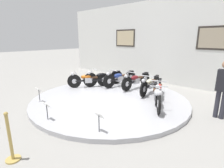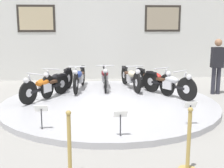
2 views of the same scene
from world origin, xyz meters
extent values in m
plane|color=gray|center=(0.00, 0.00, 0.00)|extent=(60.00, 60.00, 0.00)
cylinder|color=#ADADB2|center=(0.00, 0.00, 0.07)|extent=(5.78, 5.78, 0.13)
cube|color=silver|center=(0.00, 4.04, 2.12)|extent=(14.00, 0.20, 4.24)
cube|color=#2D2823|center=(-2.40, 3.93, 2.33)|extent=(1.40, 0.02, 1.00)
cube|color=#C6B289|center=(-2.40, 3.93, 2.33)|extent=(1.24, 0.02, 0.84)
cube|color=#2D2823|center=(2.40, 3.93, 2.33)|extent=(1.40, 0.02, 1.00)
cube|color=tan|center=(2.40, 3.93, 2.33)|extent=(1.24, 0.02, 0.84)
cylinder|color=black|center=(-2.11, -0.10, 0.44)|extent=(0.40, 0.54, 0.62)
cylinder|color=silver|center=(-2.11, -0.10, 0.44)|extent=(0.18, 0.21, 0.22)
cylinder|color=black|center=(-1.34, 1.00, 0.44)|extent=(0.40, 0.54, 0.62)
cylinder|color=silver|center=(-1.34, 1.00, 0.44)|extent=(0.18, 0.21, 0.22)
cube|color=black|center=(-1.73, 0.45, 0.44)|extent=(0.77, 1.06, 0.07)
cube|color=silver|center=(-1.75, 0.42, 0.46)|extent=(0.35, 0.38, 0.24)
ellipsoid|color=#D16619|center=(-1.81, 0.33, 0.62)|extent=(0.46, 0.52, 0.20)
cube|color=#472D1E|center=(-1.60, 0.63, 0.58)|extent=(0.35, 0.38, 0.07)
cube|color=black|center=(-1.34, 1.00, 0.70)|extent=(0.29, 0.35, 0.06)
cylinder|color=silver|center=(-2.03, 0.02, 0.64)|extent=(0.18, 0.23, 0.54)
cylinder|color=silver|center=(-1.97, 0.11, 0.90)|extent=(0.46, 0.34, 0.03)
sphere|color=silver|center=(-2.15, -0.15, 0.78)|extent=(0.15, 0.15, 0.15)
cylinder|color=black|center=(-1.69, 0.49, 0.46)|extent=(0.30, 0.64, 0.67)
cylinder|color=silver|center=(-1.69, 0.49, 0.46)|extent=(0.15, 0.24, 0.23)
cylinder|color=black|center=(-1.18, 1.74, 0.46)|extent=(0.30, 0.64, 0.67)
cylinder|color=silver|center=(-1.18, 1.74, 0.46)|extent=(0.15, 0.24, 0.23)
cube|color=black|center=(-1.44, 1.12, 0.46)|extent=(0.53, 1.18, 0.07)
cube|color=silver|center=(-1.45, 1.08, 0.48)|extent=(0.30, 0.37, 0.24)
ellipsoid|color=black|center=(-1.49, 0.99, 0.64)|extent=(0.38, 0.53, 0.20)
cube|color=#472D1E|center=(-1.35, 1.32, 0.60)|extent=(0.30, 0.37, 0.07)
cube|color=black|center=(-1.18, 1.74, 0.75)|extent=(0.23, 0.37, 0.06)
cylinder|color=silver|center=(-1.63, 0.63, 0.66)|extent=(0.13, 0.25, 0.54)
cylinder|color=silver|center=(-1.59, 0.73, 0.92)|extent=(0.51, 0.23, 0.03)
sphere|color=silver|center=(-1.71, 0.44, 0.80)|extent=(0.15, 0.15, 0.15)
cylinder|color=black|center=(-0.91, 0.93, 0.46)|extent=(0.15, 0.66, 0.65)
cylinder|color=silver|center=(-0.91, 0.93, 0.46)|extent=(0.10, 0.24, 0.23)
cylinder|color=black|center=(-0.71, 2.26, 0.46)|extent=(0.15, 0.66, 0.65)
cylinder|color=silver|center=(-0.71, 2.26, 0.46)|extent=(0.10, 0.24, 0.23)
cube|color=black|center=(-0.81, 1.59, 0.46)|extent=(0.26, 1.24, 0.07)
cube|color=silver|center=(-0.82, 1.55, 0.48)|extent=(0.25, 0.35, 0.24)
ellipsoid|color=navy|center=(-0.83, 1.45, 0.64)|extent=(0.29, 0.51, 0.20)
cube|color=#472D1E|center=(-0.78, 1.81, 0.60)|extent=(0.25, 0.35, 0.07)
cube|color=black|center=(-0.71, 2.26, 0.74)|extent=(0.15, 0.37, 0.06)
cylinder|color=silver|center=(-0.89, 1.07, 0.66)|extent=(0.08, 0.25, 0.54)
cylinder|color=silver|center=(-0.88, 1.18, 0.92)|extent=(0.54, 0.11, 0.03)
sphere|color=silver|center=(-0.92, 0.87, 0.80)|extent=(0.15, 0.15, 0.15)
cylinder|color=black|center=(-0.03, 1.09, 0.45)|extent=(0.08, 0.65, 0.65)
cylinder|color=silver|center=(-0.03, 1.09, 0.45)|extent=(0.07, 0.23, 0.23)
cylinder|color=black|center=(0.03, 2.44, 0.45)|extent=(0.08, 0.65, 0.65)
cylinder|color=silver|center=(0.03, 2.44, 0.45)|extent=(0.07, 0.23, 0.23)
cube|color=black|center=(0.00, 1.76, 0.45)|extent=(0.12, 1.24, 0.07)
cube|color=silver|center=(0.00, 1.72, 0.47)|extent=(0.21, 0.33, 0.24)
ellipsoid|color=maroon|center=(-0.01, 1.62, 0.63)|extent=(0.24, 0.49, 0.20)
cube|color=#472D1E|center=(0.01, 1.98, 0.59)|extent=(0.21, 0.33, 0.07)
cube|color=black|center=(0.03, 2.44, 0.73)|extent=(0.12, 0.36, 0.06)
cylinder|color=silver|center=(-0.02, 1.24, 0.65)|extent=(0.05, 0.25, 0.54)
cylinder|color=silver|center=(-0.02, 1.35, 0.91)|extent=(0.54, 0.06, 0.03)
sphere|color=silver|center=(-0.03, 1.03, 0.79)|extent=(0.15, 0.15, 0.15)
cylinder|color=black|center=(0.91, 0.92, 0.44)|extent=(0.15, 0.63, 0.63)
cylinder|color=silver|center=(0.91, 0.92, 0.44)|extent=(0.10, 0.23, 0.22)
cylinder|color=black|center=(0.71, 2.26, 0.44)|extent=(0.15, 0.63, 0.63)
cylinder|color=silver|center=(0.71, 2.26, 0.44)|extent=(0.10, 0.23, 0.22)
cube|color=black|center=(0.81, 1.59, 0.44)|extent=(0.25, 1.24, 0.07)
cube|color=silver|center=(0.82, 1.55, 0.46)|extent=(0.25, 0.35, 0.24)
ellipsoid|color=beige|center=(0.83, 1.45, 0.62)|extent=(0.29, 0.51, 0.20)
cube|color=#472D1E|center=(0.78, 1.81, 0.58)|extent=(0.25, 0.35, 0.07)
cube|color=black|center=(0.71, 2.26, 0.71)|extent=(0.15, 0.37, 0.06)
cylinder|color=silver|center=(0.89, 1.07, 0.64)|extent=(0.08, 0.25, 0.54)
cylinder|color=silver|center=(0.87, 1.18, 0.90)|extent=(0.54, 0.11, 0.03)
sphere|color=silver|center=(0.92, 0.87, 0.78)|extent=(0.15, 0.15, 0.15)
cylinder|color=black|center=(1.71, 0.50, 0.45)|extent=(0.31, 0.60, 0.63)
cylinder|color=silver|center=(1.71, 0.50, 0.45)|extent=(0.15, 0.23, 0.22)
cylinder|color=black|center=(1.16, 1.73, 0.45)|extent=(0.31, 0.60, 0.63)
cylinder|color=silver|center=(1.16, 1.73, 0.45)|extent=(0.15, 0.23, 0.22)
cube|color=black|center=(1.44, 1.12, 0.45)|extent=(0.57, 1.16, 0.07)
cube|color=silver|center=(1.45, 1.08, 0.47)|extent=(0.31, 0.37, 0.24)
ellipsoid|color=red|center=(1.49, 0.99, 0.63)|extent=(0.40, 0.53, 0.20)
cube|color=#472D1E|center=(1.35, 1.32, 0.59)|extent=(0.31, 0.37, 0.07)
cube|color=black|center=(1.16, 1.73, 0.72)|extent=(0.24, 0.37, 0.06)
cylinder|color=silver|center=(1.65, 0.64, 0.65)|extent=(0.14, 0.25, 0.54)
cylinder|color=silver|center=(1.60, 0.73, 0.91)|extent=(0.51, 0.25, 0.03)
sphere|color=silver|center=(1.73, 0.44, 0.79)|extent=(0.15, 0.15, 0.15)
cylinder|color=black|center=(2.09, -0.12, 0.46)|extent=(0.40, 0.57, 0.65)
cylinder|color=silver|center=(2.09, -0.12, 0.46)|extent=(0.18, 0.23, 0.23)
cylinder|color=black|center=(1.36, 1.01, 0.46)|extent=(0.40, 0.57, 0.65)
cylinder|color=silver|center=(1.36, 1.01, 0.46)|extent=(0.18, 0.23, 0.23)
cube|color=black|center=(1.73, 0.45, 0.46)|extent=(0.74, 1.08, 0.07)
cube|color=silver|center=(1.75, 0.42, 0.48)|extent=(0.34, 0.38, 0.24)
ellipsoid|color=#B2B5BA|center=(1.80, 0.33, 0.64)|extent=(0.45, 0.52, 0.20)
cube|color=#472D1E|center=(1.60, 0.63, 0.60)|extent=(0.34, 0.38, 0.07)
cube|color=black|center=(1.36, 1.01, 0.73)|extent=(0.28, 0.36, 0.06)
cylinder|color=silver|center=(2.01, 0.01, 0.66)|extent=(0.17, 0.23, 0.54)
cylinder|color=silver|center=(1.95, 0.10, 0.92)|extent=(0.47, 0.32, 0.03)
sphere|color=silver|center=(2.13, -0.17, 0.80)|extent=(0.15, 0.15, 0.15)
cylinder|color=#333338|center=(-1.53, -2.02, 0.34)|extent=(0.02, 0.02, 0.42)
cube|color=white|center=(-1.53, -2.02, 0.57)|extent=(0.26, 0.11, 0.15)
cylinder|color=#333338|center=(0.00, -2.54, 0.34)|extent=(0.02, 0.02, 0.42)
cube|color=white|center=(0.00, -2.54, 0.57)|extent=(0.26, 0.11, 0.15)
cylinder|color=#333338|center=(1.53, -2.02, 0.34)|extent=(0.02, 0.02, 0.42)
cube|color=white|center=(1.53, -2.02, 0.57)|extent=(0.26, 0.11, 0.15)
cylinder|color=#2D2D38|center=(3.36, 1.11, 0.42)|extent=(0.13, 0.13, 0.84)
cylinder|color=#2D2D38|center=(3.52, 1.11, 0.42)|extent=(0.13, 0.13, 0.84)
cube|color=black|center=(3.44, 1.11, 1.16)|extent=(0.36, 0.22, 0.63)
cylinder|color=tan|center=(0.90, -3.76, 0.01)|extent=(0.28, 0.28, 0.03)
cylinder|color=tan|center=(0.90, -3.76, 0.47)|extent=(0.06, 0.06, 0.95)
sphere|color=tan|center=(0.90, -3.76, 0.98)|extent=(0.08, 0.08, 0.08)
camera|label=1|loc=(4.33, -4.63, 2.33)|focal=28.00mm
camera|label=2|loc=(-0.67, -8.11, 2.31)|focal=50.00mm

